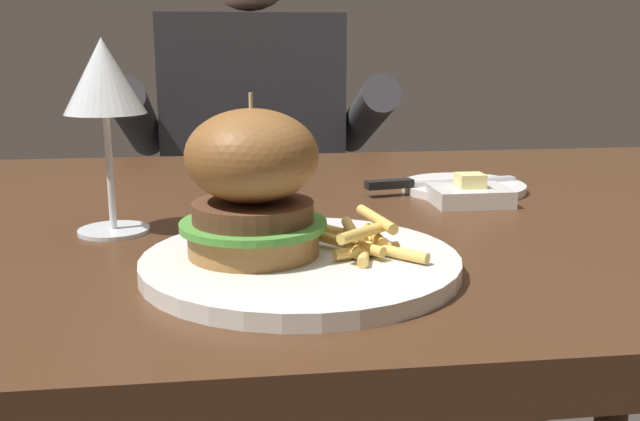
% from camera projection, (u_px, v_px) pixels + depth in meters
% --- Properties ---
extents(dining_table, '(1.38, 0.83, 0.74)m').
position_uv_depth(dining_table, '(295.00, 282.00, 0.83)').
color(dining_table, '#472B19').
rests_on(dining_table, ground).
extents(main_plate, '(0.26, 0.26, 0.01)m').
position_uv_depth(main_plate, '(301.00, 263.00, 0.59)').
color(main_plate, white).
rests_on(main_plate, dining_table).
extents(burger_sandwich, '(0.12, 0.12, 0.13)m').
position_uv_depth(burger_sandwich, '(252.00, 183.00, 0.57)').
color(burger_sandwich, '#9E6B38').
rests_on(burger_sandwich, main_plate).
extents(fries_pile, '(0.08, 0.10, 0.03)m').
position_uv_depth(fries_pile, '(364.00, 239.00, 0.59)').
color(fries_pile, '#EABC5B').
rests_on(fries_pile, main_plate).
extents(wine_glass, '(0.08, 0.08, 0.19)m').
position_uv_depth(wine_glass, '(104.00, 84.00, 0.67)').
color(wine_glass, silver).
rests_on(wine_glass, dining_table).
extents(bread_plate, '(0.16, 0.16, 0.01)m').
position_uv_depth(bread_plate, '(463.00, 187.00, 0.91)').
color(bread_plate, white).
rests_on(bread_plate, dining_table).
extents(table_knife, '(0.20, 0.05, 0.01)m').
position_uv_depth(table_knife, '(428.00, 183.00, 0.89)').
color(table_knife, silver).
rests_on(table_knife, bread_plate).
extents(butter_dish, '(0.09, 0.07, 0.04)m').
position_uv_depth(butter_dish, '(470.00, 194.00, 0.83)').
color(butter_dish, white).
rests_on(butter_dish, dining_table).
extents(diner_person, '(0.51, 0.36, 1.18)m').
position_uv_depth(diner_person, '(254.00, 217.00, 1.51)').
color(diner_person, '#282833').
rests_on(diner_person, ground).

